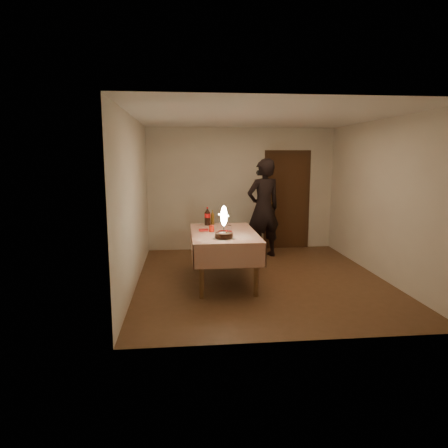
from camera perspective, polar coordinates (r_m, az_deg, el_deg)
The scene contains 11 objects.
ground at distance 6.66m, azimuth 5.24°, elevation -7.83°, with size 4.00×4.50×0.01m, color brown.
room_shell at distance 6.45m, azimuth 5.64°, elevation 6.56°, with size 4.04×4.54×2.62m.
dining_table at distance 6.34m, azimuth -0.05°, elevation -2.11°, with size 1.02×1.72×0.81m.
birthday_cake at distance 5.80m, azimuth -0.01°, elevation -0.86°, with size 0.32×0.32×0.48m.
red_plate at distance 6.35m, azimuth 0.16°, elevation -1.06°, with size 0.22×0.22×0.01m, color #B20E0C.
red_cup at distance 6.34m, azimuth -1.78°, elevation -0.66°, with size 0.08×0.08×0.10m, color red.
clear_cup at distance 6.40m, azimuth 0.77°, elevation -0.60°, with size 0.07×0.07×0.09m, color white.
napkin_stack at distance 6.44m, azimuth -2.94°, elevation -0.87°, with size 0.15×0.15×0.02m, color red.
cola_bottle at distance 6.93m, azimuth -2.39°, elevation 1.08°, with size 0.10×0.10×0.32m.
amber_bottle_left at distance 7.01m, azimuth -1.66°, elevation 0.89°, with size 0.06×0.06×0.25m.
photographer at distance 7.95m, azimuth 5.66°, elevation 2.25°, with size 0.83×0.67×1.96m.
Camera 1 is at (-1.25, -6.23, 1.99)m, focal length 32.00 mm.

